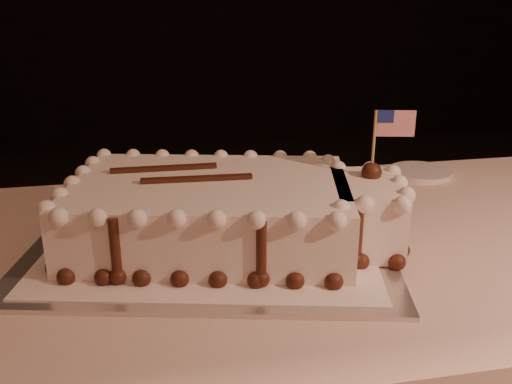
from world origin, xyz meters
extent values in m
cube|color=silver|center=(-0.12, 0.61, 0.75)|extent=(0.71, 0.60, 0.01)
cube|color=white|center=(-0.12, 0.61, 0.76)|extent=(0.64, 0.54, 0.00)
cube|color=white|center=(-0.12, 0.61, 0.82)|extent=(0.53, 0.41, 0.11)
cube|color=white|center=(0.14, 0.55, 0.82)|extent=(0.15, 0.20, 0.11)
sphere|color=#481F12|center=(-0.35, 0.50, 0.77)|extent=(0.03, 0.03, 0.03)
sphere|color=#481F12|center=(-0.30, 0.49, 0.77)|extent=(0.03, 0.03, 0.03)
sphere|color=#481F12|center=(-0.24, 0.48, 0.77)|extent=(0.03, 0.03, 0.03)
sphere|color=#481F12|center=(-0.18, 0.47, 0.77)|extent=(0.03, 0.03, 0.03)
sphere|color=#481F12|center=(-0.13, 0.45, 0.77)|extent=(0.03, 0.03, 0.03)
sphere|color=#481F12|center=(-0.07, 0.44, 0.77)|extent=(0.03, 0.03, 0.03)
sphere|color=#481F12|center=(-0.01, 0.43, 0.77)|extent=(0.03, 0.03, 0.03)
sphere|color=#481F12|center=(0.04, 0.41, 0.77)|extent=(0.03, 0.03, 0.03)
sphere|color=#481F12|center=(0.06, 0.46, 0.77)|extent=(0.03, 0.03, 0.03)
sphere|color=#481F12|center=(0.10, 0.47, 0.77)|extent=(0.03, 0.03, 0.03)
sphere|color=#481F12|center=(0.16, 0.45, 0.77)|extent=(0.03, 0.03, 0.03)
sphere|color=#481F12|center=(0.19, 0.49, 0.77)|extent=(0.03, 0.03, 0.03)
sphere|color=#481F12|center=(0.20, 0.55, 0.77)|extent=(0.03, 0.03, 0.03)
sphere|color=#481F12|center=(0.21, 0.60, 0.77)|extent=(0.03, 0.03, 0.03)
sphere|color=#481F12|center=(0.18, 0.63, 0.77)|extent=(0.03, 0.03, 0.03)
sphere|color=#481F12|center=(0.12, 0.65, 0.77)|extent=(0.03, 0.03, 0.03)
sphere|color=#481F12|center=(0.12, 0.69, 0.77)|extent=(0.03, 0.03, 0.03)
sphere|color=#481F12|center=(0.09, 0.72, 0.77)|extent=(0.03, 0.03, 0.03)
sphere|color=#481F12|center=(0.03, 0.73, 0.77)|extent=(0.03, 0.03, 0.03)
sphere|color=#481F12|center=(-0.02, 0.75, 0.77)|extent=(0.03, 0.03, 0.03)
sphere|color=#481F12|center=(-0.08, 0.76, 0.77)|extent=(0.03, 0.03, 0.03)
sphere|color=#481F12|center=(-0.13, 0.77, 0.77)|extent=(0.03, 0.03, 0.03)
sphere|color=#481F12|center=(-0.19, 0.79, 0.77)|extent=(0.03, 0.03, 0.03)
sphere|color=#481F12|center=(-0.25, 0.80, 0.77)|extent=(0.03, 0.03, 0.03)
sphere|color=#481F12|center=(-0.30, 0.81, 0.77)|extent=(0.03, 0.03, 0.03)
sphere|color=#481F12|center=(-0.32, 0.77, 0.77)|extent=(0.03, 0.03, 0.03)
sphere|color=#481F12|center=(-0.34, 0.71, 0.77)|extent=(0.03, 0.03, 0.03)
sphere|color=#481F12|center=(-0.35, 0.65, 0.77)|extent=(0.03, 0.03, 0.03)
sphere|color=#481F12|center=(-0.36, 0.60, 0.77)|extent=(0.03, 0.03, 0.03)
sphere|color=#481F12|center=(-0.37, 0.54, 0.77)|extent=(0.03, 0.03, 0.03)
sphere|color=white|center=(-0.35, 0.50, 0.87)|extent=(0.03, 0.03, 0.03)
sphere|color=white|center=(-0.30, 0.49, 0.87)|extent=(0.03, 0.03, 0.03)
sphere|color=white|center=(-0.24, 0.48, 0.87)|extent=(0.03, 0.03, 0.03)
sphere|color=white|center=(-0.18, 0.47, 0.87)|extent=(0.03, 0.03, 0.03)
sphere|color=white|center=(-0.13, 0.45, 0.87)|extent=(0.03, 0.03, 0.03)
sphere|color=white|center=(-0.07, 0.44, 0.87)|extent=(0.03, 0.03, 0.03)
sphere|color=white|center=(-0.01, 0.43, 0.87)|extent=(0.03, 0.03, 0.03)
sphere|color=white|center=(0.04, 0.41, 0.87)|extent=(0.03, 0.03, 0.03)
sphere|color=white|center=(0.06, 0.46, 0.87)|extent=(0.03, 0.03, 0.03)
sphere|color=white|center=(0.10, 0.47, 0.87)|extent=(0.03, 0.03, 0.03)
sphere|color=white|center=(0.16, 0.45, 0.87)|extent=(0.03, 0.03, 0.03)
sphere|color=white|center=(0.19, 0.49, 0.87)|extent=(0.03, 0.03, 0.03)
sphere|color=white|center=(0.20, 0.55, 0.87)|extent=(0.03, 0.03, 0.03)
sphere|color=white|center=(0.21, 0.60, 0.87)|extent=(0.03, 0.03, 0.03)
sphere|color=white|center=(0.18, 0.63, 0.87)|extent=(0.03, 0.03, 0.03)
sphere|color=white|center=(0.12, 0.65, 0.87)|extent=(0.03, 0.03, 0.03)
sphere|color=white|center=(0.12, 0.69, 0.87)|extent=(0.03, 0.03, 0.03)
sphere|color=white|center=(0.09, 0.72, 0.87)|extent=(0.03, 0.03, 0.03)
sphere|color=white|center=(0.03, 0.73, 0.87)|extent=(0.03, 0.03, 0.03)
sphere|color=white|center=(-0.02, 0.75, 0.87)|extent=(0.03, 0.03, 0.03)
sphere|color=white|center=(-0.08, 0.76, 0.87)|extent=(0.03, 0.03, 0.03)
sphere|color=white|center=(-0.13, 0.77, 0.87)|extent=(0.03, 0.03, 0.03)
sphere|color=white|center=(-0.19, 0.79, 0.87)|extent=(0.03, 0.03, 0.03)
sphere|color=white|center=(-0.25, 0.80, 0.87)|extent=(0.03, 0.03, 0.03)
sphere|color=white|center=(-0.30, 0.81, 0.87)|extent=(0.03, 0.03, 0.03)
sphere|color=white|center=(-0.32, 0.77, 0.87)|extent=(0.03, 0.03, 0.03)
sphere|color=white|center=(-0.34, 0.71, 0.87)|extent=(0.03, 0.03, 0.03)
sphere|color=white|center=(-0.35, 0.65, 0.87)|extent=(0.03, 0.03, 0.03)
sphere|color=white|center=(-0.36, 0.60, 0.87)|extent=(0.03, 0.03, 0.03)
sphere|color=white|center=(-0.37, 0.54, 0.87)|extent=(0.03, 0.03, 0.03)
cylinder|color=#481F12|center=(-0.28, 0.49, 0.82)|extent=(0.02, 0.02, 0.10)
sphere|color=#481F12|center=(-0.28, 0.49, 0.77)|extent=(0.03, 0.03, 0.03)
cylinder|color=#481F12|center=(-0.06, 0.44, 0.82)|extent=(0.02, 0.02, 0.10)
sphere|color=#481F12|center=(-0.06, 0.44, 0.77)|extent=(0.03, 0.03, 0.03)
cylinder|color=#481F12|center=(0.10, 0.47, 0.82)|extent=(0.02, 0.02, 0.10)
sphere|color=#481F12|center=(0.10, 0.47, 0.77)|extent=(0.03, 0.03, 0.03)
cylinder|color=#481F12|center=(0.21, 0.58, 0.82)|extent=(0.02, 0.02, 0.10)
sphere|color=#481F12|center=(0.21, 0.58, 0.77)|extent=(0.03, 0.03, 0.03)
cylinder|color=#481F12|center=(0.12, 0.71, 0.82)|extent=(0.02, 0.02, 0.10)
sphere|color=#481F12|center=(0.12, 0.71, 0.77)|extent=(0.03, 0.03, 0.03)
cylinder|color=#481F12|center=(-0.09, 0.76, 0.82)|extent=(0.02, 0.02, 0.10)
sphere|color=#481F12|center=(-0.09, 0.76, 0.77)|extent=(0.03, 0.03, 0.03)
cylinder|color=#481F12|center=(-0.30, 0.81, 0.82)|extent=(0.02, 0.02, 0.10)
sphere|color=#481F12|center=(-0.30, 0.81, 0.77)|extent=(0.03, 0.03, 0.03)
cylinder|color=#481F12|center=(-0.36, 0.62, 0.82)|extent=(0.02, 0.02, 0.10)
sphere|color=#481F12|center=(-0.36, 0.62, 0.77)|extent=(0.03, 0.03, 0.03)
cube|color=#481F12|center=(-0.19, 0.68, 0.88)|extent=(0.19, 0.02, 0.01)
cube|color=#481F12|center=(-0.14, 0.61, 0.88)|extent=(0.19, 0.02, 0.01)
sphere|color=#481F12|center=(0.16, 0.58, 0.88)|extent=(0.04, 0.04, 0.04)
cylinder|color=tan|center=(0.16, 0.58, 0.92)|extent=(0.00, 0.00, 0.13)
cube|color=red|center=(0.19, 0.57, 0.97)|extent=(0.06, 0.02, 0.04)
cube|color=navy|center=(0.18, 0.58, 0.98)|extent=(0.03, 0.01, 0.02)
cylinder|color=silver|center=(0.43, 0.91, 0.76)|extent=(0.15, 0.15, 0.01)
camera|label=1|loc=(-0.22, -0.30, 1.19)|focal=40.00mm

